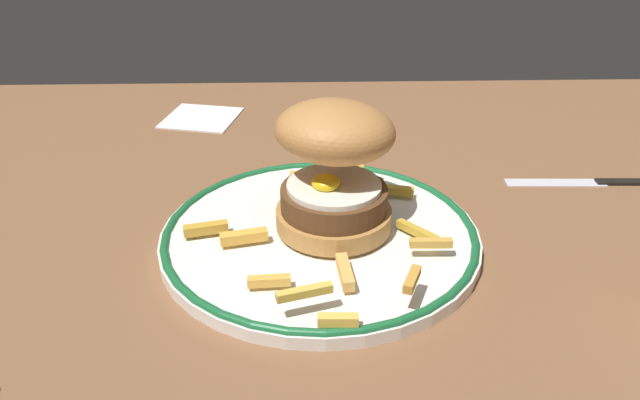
{
  "coord_description": "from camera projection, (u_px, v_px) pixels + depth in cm",
  "views": [
    {
      "loc": [
        -7.28,
        -46.78,
        32.16
      ],
      "look_at": [
        -5.83,
        3.23,
        4.6
      ],
      "focal_mm": 35.39,
      "sensor_mm": 36.0,
      "label": 1
    }
  ],
  "objects": [
    {
      "name": "dinner_plate",
      "position": [
        320.0,
        235.0,
        0.59
      ],
      "size": [
        29.7,
        29.7,
        1.6
      ],
      "color": "white",
      "rests_on": "ground_plane"
    },
    {
      "name": "burger",
      "position": [
        335.0,
        162.0,
        0.57
      ],
      "size": [
        15.47,
        15.59,
        11.95
      ],
      "color": "#B9803F",
      "rests_on": "dinner_plate"
    },
    {
      "name": "napkin",
      "position": [
        201.0,
        117.0,
        0.87
      ],
      "size": [
        11.3,
        11.22,
        0.4
      ],
      "primitive_type": "cube",
      "rotation": [
        0.0,
        0.0,
        -0.22
      ],
      "color": "white",
      "rests_on": "ground_plane"
    },
    {
      "name": "fries_pile",
      "position": [
        332.0,
        222.0,
        0.58
      ],
      "size": [
        23.87,
        28.94,
        2.28
      ],
      "color": "gold",
      "rests_on": "dinner_plate"
    },
    {
      "name": "knife",
      "position": [
        600.0,
        181.0,
        0.7
      ],
      "size": [
        18.04,
        2.15,
        0.7
      ],
      "color": "black",
      "rests_on": "ground_plane"
    },
    {
      "name": "ground_plane",
      "position": [
        385.0,
        279.0,
        0.58
      ],
      "size": [
        127.96,
        101.6,
        4.0
      ],
      "primitive_type": "cube",
      "color": "brown"
    }
  ]
}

